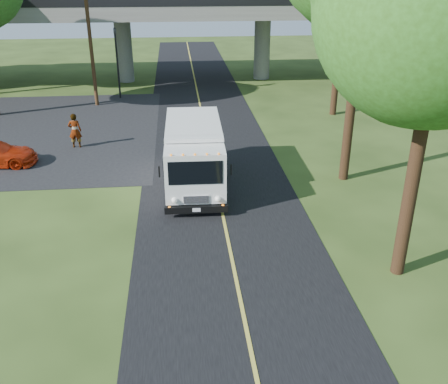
{
  "coord_description": "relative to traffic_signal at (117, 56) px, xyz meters",
  "views": [
    {
      "loc": [
        -1.74,
        -12.6,
        9.57
      ],
      "look_at": [
        -0.06,
        4.54,
        1.6
      ],
      "focal_mm": 40.0,
      "sensor_mm": 36.0,
      "label": 1
    }
  ],
  "objects": [
    {
      "name": "step_van",
      "position": [
        4.99,
        -17.07,
        -1.62
      ],
      "size": [
        2.69,
        6.97,
        2.9
      ],
      "rotation": [
        0.0,
        0.0,
        -0.02
      ],
      "color": "white",
      "rests_on": "ground"
    },
    {
      "name": "lane_line",
      "position": [
        6.0,
        -16.0,
        -3.17
      ],
      "size": [
        0.12,
        90.0,
        0.01
      ],
      "primitive_type": "cube",
      "color": "gold",
      "rests_on": "road"
    },
    {
      "name": "utility_pole",
      "position": [
        -1.5,
        -2.0,
        1.4
      ],
      "size": [
        1.6,
        0.26,
        9.0
      ],
      "color": "#472D19",
      "rests_on": "ground"
    },
    {
      "name": "parking_lot",
      "position": [
        -5.0,
        -8.0,
        -3.19
      ],
      "size": [
        16.0,
        18.0,
        0.01
      ],
      "primitive_type": "cube",
      "color": "black",
      "rests_on": "ground"
    },
    {
      "name": "road",
      "position": [
        6.0,
        -16.0,
        -3.19
      ],
      "size": [
        7.0,
        90.0,
        0.02
      ],
      "primitive_type": "cube",
      "color": "black",
      "rests_on": "ground"
    },
    {
      "name": "traffic_signal",
      "position": [
        0.0,
        0.0,
        0.0
      ],
      "size": [
        0.18,
        0.22,
        5.2
      ],
      "color": "black",
      "rests_on": "ground"
    },
    {
      "name": "overpass",
      "position": [
        6.0,
        6.0,
        1.36
      ],
      "size": [
        54.0,
        10.0,
        7.3
      ],
      "color": "slate",
      "rests_on": "ground"
    },
    {
      "name": "ground",
      "position": [
        6.0,
        -26.0,
        -3.2
      ],
      "size": [
        120.0,
        120.0,
        0.0
      ],
      "primitive_type": "plane",
      "color": "#2C3F16",
      "rests_on": "ground"
    },
    {
      "name": "pedestrian",
      "position": [
        -1.43,
        -11.19,
        -2.22
      ],
      "size": [
        0.73,
        0.48,
        1.97
      ],
      "primitive_type": "imported",
      "rotation": [
        0.0,
        0.0,
        3.12
      ],
      "color": "gray",
      "rests_on": "ground"
    }
  ]
}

